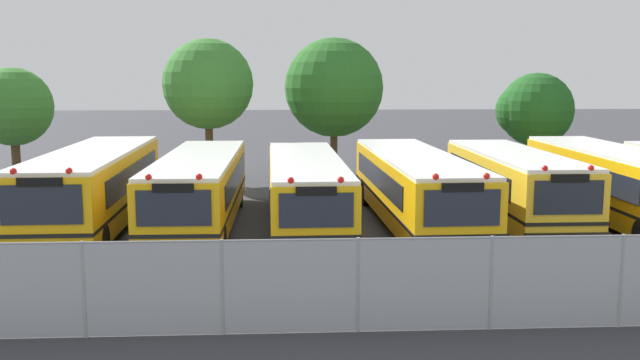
{
  "coord_description": "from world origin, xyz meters",
  "views": [
    {
      "loc": [
        -4.4,
        -23.62,
        5.15
      ],
      "look_at": [
        -3.1,
        0.0,
        1.6
      ],
      "focal_mm": 39.66,
      "sensor_mm": 36.0,
      "label": 1
    }
  ],
  "objects_px": {
    "school_bus_1": "(200,188)",
    "tree_2": "(333,86)",
    "school_bus_4": "(513,184)",
    "school_bus_0": "(94,186)",
    "tree_1": "(206,85)",
    "traffic_cone": "(166,309)",
    "tree_3": "(533,110)",
    "school_bus_2": "(306,189)",
    "school_bus_5": "(616,183)",
    "school_bus_3": "(415,186)",
    "tree_0": "(14,108)"
  },
  "relations": [
    {
      "from": "tree_0",
      "to": "tree_1",
      "type": "relative_size",
      "value": 0.8
    },
    {
      "from": "school_bus_5",
      "to": "tree_3",
      "type": "bearing_deg",
      "value": -92.9
    },
    {
      "from": "school_bus_2",
      "to": "traffic_cone",
      "type": "bearing_deg",
      "value": 69.67
    },
    {
      "from": "tree_0",
      "to": "school_bus_4",
      "type": "bearing_deg",
      "value": -27.05
    },
    {
      "from": "school_bus_5",
      "to": "tree_1",
      "type": "bearing_deg",
      "value": -34.01
    },
    {
      "from": "school_bus_5",
      "to": "tree_3",
      "type": "distance_m",
      "value": 9.92
    },
    {
      "from": "school_bus_4",
      "to": "school_bus_5",
      "type": "relative_size",
      "value": 0.86
    },
    {
      "from": "school_bus_0",
      "to": "school_bus_5",
      "type": "distance_m",
      "value": 17.8
    },
    {
      "from": "school_bus_4",
      "to": "traffic_cone",
      "type": "distance_m",
      "value": 14.2
    },
    {
      "from": "school_bus_1",
      "to": "tree_2",
      "type": "height_order",
      "value": "tree_2"
    },
    {
      "from": "school_bus_0",
      "to": "tree_1",
      "type": "xyz_separation_m",
      "value": [
        2.78,
        9.87,
        3.19
      ]
    },
    {
      "from": "school_bus_3",
      "to": "tree_3",
      "type": "xyz_separation_m",
      "value": [
        7.48,
        9.71,
        2.07
      ]
    },
    {
      "from": "tree_0",
      "to": "tree_3",
      "type": "bearing_deg",
      "value": -2.8
    },
    {
      "from": "school_bus_3",
      "to": "school_bus_4",
      "type": "relative_size",
      "value": 1.22
    },
    {
      "from": "school_bus_4",
      "to": "traffic_cone",
      "type": "xyz_separation_m",
      "value": [
        -10.48,
        -9.52,
        -1.08
      ]
    },
    {
      "from": "school_bus_3",
      "to": "tree_3",
      "type": "distance_m",
      "value": 12.43
    },
    {
      "from": "school_bus_5",
      "to": "tree_0",
      "type": "xyz_separation_m",
      "value": [
        -24.22,
        10.91,
        2.14
      ]
    },
    {
      "from": "school_bus_5",
      "to": "tree_3",
      "type": "relative_size",
      "value": 2.14
    },
    {
      "from": "school_bus_0",
      "to": "school_bus_3",
      "type": "xyz_separation_m",
      "value": [
        10.79,
        -0.21,
        -0.08
      ]
    },
    {
      "from": "tree_0",
      "to": "traffic_cone",
      "type": "bearing_deg",
      "value": -62.97
    },
    {
      "from": "school_bus_5",
      "to": "tree_2",
      "type": "xyz_separation_m",
      "value": [
        -8.99,
        11.19,
        3.14
      ]
    },
    {
      "from": "tree_2",
      "to": "school_bus_2",
      "type": "bearing_deg",
      "value": -98.84
    },
    {
      "from": "school_bus_0",
      "to": "tree_3",
      "type": "distance_m",
      "value": 20.68
    },
    {
      "from": "tree_1",
      "to": "tree_2",
      "type": "height_order",
      "value": "tree_2"
    },
    {
      "from": "school_bus_1",
      "to": "traffic_cone",
      "type": "relative_size",
      "value": 18.63
    },
    {
      "from": "tree_2",
      "to": "tree_3",
      "type": "height_order",
      "value": "tree_2"
    },
    {
      "from": "school_bus_1",
      "to": "school_bus_3",
      "type": "height_order",
      "value": "school_bus_3"
    },
    {
      "from": "school_bus_2",
      "to": "school_bus_0",
      "type": "bearing_deg",
      "value": -2.69
    },
    {
      "from": "tree_3",
      "to": "traffic_cone",
      "type": "relative_size",
      "value": 8.79
    },
    {
      "from": "school_bus_3",
      "to": "school_bus_5",
      "type": "bearing_deg",
      "value": 178.54
    },
    {
      "from": "school_bus_4",
      "to": "tree_0",
      "type": "xyz_separation_m",
      "value": [
        -20.74,
        10.59,
        2.19
      ]
    },
    {
      "from": "school_bus_3",
      "to": "tree_0",
      "type": "distance_m",
      "value": 20.5
    },
    {
      "from": "tree_1",
      "to": "tree_3",
      "type": "distance_m",
      "value": 15.54
    },
    {
      "from": "school_bus_1",
      "to": "school_bus_4",
      "type": "bearing_deg",
      "value": -178.56
    },
    {
      "from": "school_bus_3",
      "to": "tree_1",
      "type": "xyz_separation_m",
      "value": [
        -8.01,
        10.09,
        3.27
      ]
    },
    {
      "from": "school_bus_0",
      "to": "school_bus_1",
      "type": "distance_m",
      "value": 3.51
    },
    {
      "from": "school_bus_1",
      "to": "school_bus_5",
      "type": "height_order",
      "value": "school_bus_5"
    },
    {
      "from": "school_bus_0",
      "to": "school_bus_1",
      "type": "height_order",
      "value": "school_bus_0"
    },
    {
      "from": "school_bus_4",
      "to": "school_bus_0",
      "type": "bearing_deg",
      "value": 0.39
    },
    {
      "from": "tree_0",
      "to": "tree_1",
      "type": "height_order",
      "value": "tree_1"
    },
    {
      "from": "school_bus_4",
      "to": "traffic_cone",
      "type": "relative_size",
      "value": 16.22
    },
    {
      "from": "tree_2",
      "to": "tree_3",
      "type": "relative_size",
      "value": 1.32
    },
    {
      "from": "school_bus_1",
      "to": "school_bus_3",
      "type": "xyz_separation_m",
      "value": [
        7.28,
        -0.16,
        0.01
      ]
    },
    {
      "from": "school_bus_0",
      "to": "tree_3",
      "type": "relative_size",
      "value": 2.16
    },
    {
      "from": "school_bus_5",
      "to": "tree_0",
      "type": "bearing_deg",
      "value": -24.39
    },
    {
      "from": "traffic_cone",
      "to": "tree_1",
      "type": "bearing_deg",
      "value": 93.15
    },
    {
      "from": "school_bus_0",
      "to": "school_bus_1",
      "type": "bearing_deg",
      "value": 178.19
    },
    {
      "from": "school_bus_1",
      "to": "school_bus_3",
      "type": "bearing_deg",
      "value": 179.31
    },
    {
      "from": "school_bus_3",
      "to": "school_bus_4",
      "type": "height_order",
      "value": "school_bus_4"
    },
    {
      "from": "school_bus_2",
      "to": "tree_1",
      "type": "height_order",
      "value": "tree_1"
    }
  ]
}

